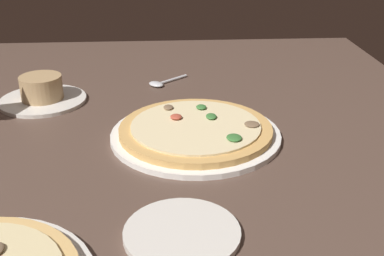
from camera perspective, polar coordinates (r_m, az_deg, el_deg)
dining_table at (r=86.95cm, az=-0.44°, el=-3.64°), size 150.00×110.00×4.00cm
pizza_main at (r=89.70cm, az=0.44°, el=-0.41°), size 31.26×31.26×3.36cm
ramekin_on_saucer at (r=110.53cm, az=-17.09°, el=3.96°), size 18.56×18.56×5.89cm
side_plate at (r=64.76cm, az=-1.18°, el=-12.16°), size 15.33×15.33×0.90cm
spoon at (r=116.97cm, az=-3.66°, el=5.28°), size 9.00×9.97×1.00cm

